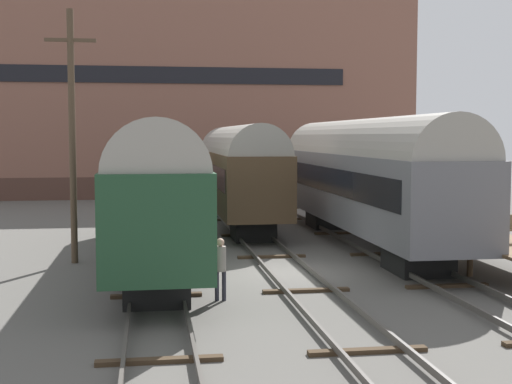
% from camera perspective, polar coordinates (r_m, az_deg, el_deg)
% --- Properties ---
extents(ground_plane, '(200.00, 200.00, 0.00)m').
position_cam_1_polar(ground_plane, '(24.20, 2.47, -6.49)').
color(ground_plane, '#56544F').
extents(track_left, '(2.60, 60.00, 0.26)m').
position_cam_1_polar(track_left, '(23.74, -8.05, -6.40)').
color(track_left, '#4C4742').
rests_on(track_left, ground).
extents(track_middle, '(2.60, 60.00, 0.26)m').
position_cam_1_polar(track_middle, '(24.17, 2.48, -6.16)').
color(track_middle, '#4C4742').
rests_on(track_middle, ground).
extents(track_right, '(2.60, 60.00, 0.26)m').
position_cam_1_polar(track_right, '(25.37, 12.31, -5.75)').
color(track_right, '#4C4742').
rests_on(track_right, ground).
extents(train_car_brown, '(2.93, 15.46, 5.15)m').
position_cam_1_polar(train_car_brown, '(36.60, -1.40, 1.87)').
color(train_car_brown, black).
rests_on(train_car_brown, ground).
extents(train_car_green, '(2.86, 18.12, 5.07)m').
position_cam_1_polar(train_car_green, '(25.80, -8.17, 0.65)').
color(train_car_green, black).
rests_on(train_car_green, ground).
extents(train_car_grey, '(3.10, 18.74, 5.33)m').
position_cam_1_polar(train_car_grey, '(30.21, 8.68, 1.44)').
color(train_car_grey, black).
rests_on(train_car_grey, ground).
extents(station_platform, '(2.40, 11.15, 1.13)m').
position_cam_1_polar(station_platform, '(24.95, 18.96, -4.00)').
color(station_platform, brown).
rests_on(station_platform, ground).
extents(bench, '(1.40, 0.40, 0.91)m').
position_cam_1_polar(bench, '(24.72, 19.17, -2.72)').
color(bench, brown).
rests_on(bench, station_platform).
extents(person_worker, '(0.32, 0.32, 1.77)m').
position_cam_1_polar(person_worker, '(20.02, -2.87, -5.70)').
color(person_worker, '#282833').
rests_on(person_worker, ground).
extents(utility_pole, '(1.80, 0.24, 9.11)m').
position_cam_1_polar(utility_pole, '(26.48, -14.49, 4.59)').
color(utility_pole, '#473828').
rests_on(utility_pole, ground).
extents(warehouse_building, '(38.86, 12.48, 16.40)m').
position_cam_1_polar(warehouse_building, '(58.75, -7.76, 7.97)').
color(warehouse_building, '#4F342A').
rests_on(warehouse_building, ground).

